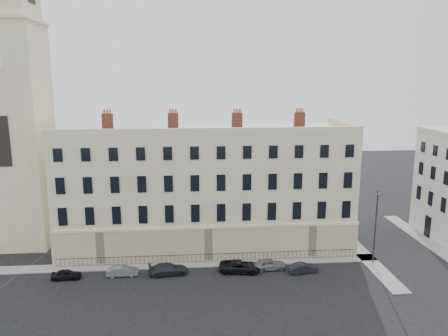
% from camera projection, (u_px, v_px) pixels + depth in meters
% --- Properties ---
extents(ground, '(160.00, 160.00, 0.00)m').
position_uv_depth(ground, '(267.00, 281.00, 46.62)').
color(ground, black).
rests_on(ground, ground).
extents(terrace, '(36.22, 12.22, 17.00)m').
position_uv_depth(terrace, '(206.00, 187.00, 56.25)').
color(terrace, beige).
rests_on(terrace, ground).
extents(church_tower, '(8.00, 8.13, 44.00)m').
position_uv_depth(church_tower, '(11.00, 99.00, 53.95)').
color(church_tower, beige).
rests_on(church_tower, ground).
extents(pavement_terrace, '(48.00, 2.00, 0.12)m').
position_uv_depth(pavement_terrace, '(175.00, 264.00, 50.66)').
color(pavement_terrace, gray).
rests_on(pavement_terrace, ground).
extents(pavement_east_return, '(2.00, 24.00, 0.12)m').
position_uv_depth(pavement_east_return, '(357.00, 248.00, 55.48)').
color(pavement_east_return, gray).
rests_on(pavement_east_return, ground).
extents(pavement_adjacent, '(2.00, 20.00, 0.12)m').
position_uv_depth(pavement_adjacent, '(424.00, 240.00, 58.26)').
color(pavement_adjacent, gray).
rests_on(pavement_adjacent, ground).
extents(railings, '(35.00, 0.04, 0.96)m').
position_uv_depth(railings, '(209.00, 258.00, 51.28)').
color(railings, black).
rests_on(railings, ground).
extents(car_a, '(3.19, 1.45, 1.06)m').
position_uv_depth(car_a, '(66.00, 274.00, 47.04)').
color(car_a, black).
rests_on(car_a, ground).
extents(car_b, '(3.46, 1.35, 1.12)m').
position_uv_depth(car_b, '(123.00, 271.00, 47.83)').
color(car_b, slate).
rests_on(car_b, ground).
extents(car_c, '(4.48, 2.28, 1.25)m').
position_uv_depth(car_c, '(168.00, 269.00, 48.14)').
color(car_c, '#22272D').
rests_on(car_c, ground).
extents(car_d, '(4.87, 2.74, 1.28)m').
position_uv_depth(car_d, '(240.00, 266.00, 48.78)').
color(car_d, black).
rests_on(car_d, ground).
extents(car_e, '(3.92, 1.85, 1.30)m').
position_uv_depth(car_e, '(269.00, 264.00, 49.31)').
color(car_e, slate).
rests_on(car_e, ground).
extents(car_f, '(3.44, 1.67, 1.09)m').
position_uv_depth(car_f, '(303.00, 268.00, 48.63)').
color(car_f, black).
rests_on(car_f, ground).
extents(streetlamp, '(0.81, 1.84, 8.87)m').
position_uv_depth(streetlamp, '(376.00, 224.00, 49.99)').
color(streetlamp, '#2F3035').
rests_on(streetlamp, ground).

